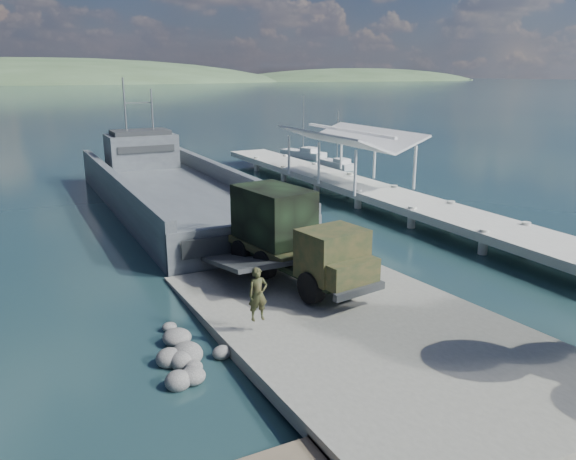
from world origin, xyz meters
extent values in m
plane|color=#1A343E|center=(0.00, 0.00, 0.00)|extent=(1400.00, 1400.00, 0.00)
cube|color=slate|center=(0.00, -1.00, 0.25)|extent=(10.00, 18.00, 0.50)
cube|color=#A7A89E|center=(13.00, 18.00, 1.00)|extent=(4.00, 44.00, 0.50)
cube|color=#434950|center=(-0.47, 22.26, 0.42)|extent=(8.58, 28.16, 2.34)
cube|color=#434950|center=(-4.40, 22.28, 2.16)|extent=(0.70, 28.12, 1.22)
cube|color=#434950|center=(3.47, 22.24, 2.16)|extent=(0.70, 28.12, 1.22)
cube|color=#434950|center=(-0.54, 8.30, 0.94)|extent=(8.44, 0.42, 2.44)
cube|color=#434950|center=(-0.42, 31.64, 3.00)|extent=(5.64, 3.78, 2.81)
cube|color=#2A2D2F|center=(-0.42, 31.64, 4.59)|extent=(4.70, 3.02, 0.37)
cylinder|color=gray|center=(-1.55, 31.64, 6.75)|extent=(0.15, 0.15, 4.69)
cylinder|color=gray|center=(0.70, 31.63, 6.28)|extent=(0.15, 0.15, 3.75)
cylinder|color=black|center=(-0.73, 1.41, 1.15)|extent=(0.63, 1.36, 1.31)
cylinder|color=black|center=(1.56, 1.73, 1.15)|extent=(0.63, 1.36, 1.31)
cylinder|color=black|center=(-1.22, 4.79, 1.15)|extent=(0.63, 1.36, 1.31)
cylinder|color=black|center=(1.07, 5.12, 1.15)|extent=(0.63, 1.36, 1.31)
cylinder|color=black|center=(-1.50, 6.78, 1.15)|extent=(0.63, 1.36, 1.31)
cylinder|color=black|center=(0.79, 7.10, 1.15)|extent=(0.63, 1.36, 1.31)
cube|color=black|center=(0.01, 4.35, 1.30)|extent=(3.27, 7.87, 0.25)
cube|color=black|center=(0.40, 1.67, 2.36)|extent=(2.77, 2.35, 2.01)
cube|color=black|center=(0.57, 0.48, 1.86)|extent=(2.42, 1.22, 1.00)
cube|color=black|center=(-0.19, 5.75, 1.66)|extent=(3.14, 4.93, 0.35)
cube|color=black|center=(-0.21, 5.95, 3.11)|extent=(2.93, 4.12, 2.51)
cube|color=#2A2D2F|center=(0.64, -0.02, 1.25)|extent=(2.52, 0.61, 0.30)
imported|color=black|center=(-3.63, 0.13, 1.48)|extent=(0.75, 0.53, 1.96)
cube|color=silver|center=(19.65, 32.11, 0.22)|extent=(1.54, 4.97, 0.81)
cube|color=silver|center=(19.67, 31.21, 0.76)|extent=(1.29, 1.46, 0.54)
cylinder|color=gray|center=(19.65, 32.11, 3.15)|extent=(0.09, 0.09, 5.40)
cube|color=silver|center=(19.96, 40.00, 0.27)|extent=(3.37, 6.16, 0.97)
cube|color=silver|center=(20.28, 38.97, 0.91)|extent=(1.94, 2.08, 0.65)
cylinder|color=gray|center=(19.96, 40.00, 3.76)|extent=(0.11, 0.11, 6.45)
camera|label=1|loc=(-11.17, -16.93, 9.49)|focal=35.00mm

